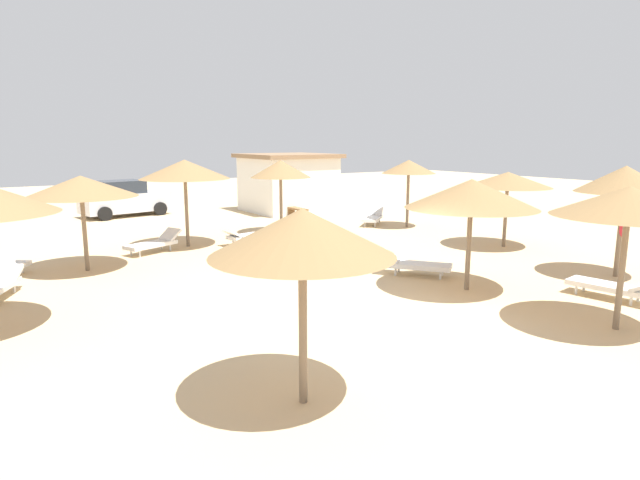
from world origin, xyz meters
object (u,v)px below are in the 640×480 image
Objects in this scene: parasol_2 at (409,167)px; parasol_6 at (281,169)px; bench_0 at (297,211)px; parasol_4 at (629,202)px; lounger_4 at (614,286)px; lounger_0 at (414,264)px; parasol_5 at (81,186)px; parasol_7 at (302,233)px; lounger_2 at (373,217)px; beach_cabana at (288,182)px; parasol_9 at (625,180)px; lounger_6 at (248,235)px; parked_car at (124,199)px; parasol_0 at (471,194)px; parasol_3 at (185,169)px; lounger_3 at (154,243)px; parasol_8 at (508,180)px.

parasol_2 is 0.98× the size of parasol_6.
parasol_4 is at bearing -98.83° from bench_0.
lounger_4 is at bearing -80.17° from parasol_6.
parasol_5 is at bearing 143.17° from lounger_0.
parasol_7 reaches higher than lounger_2.
beach_cabana is at bearing 60.51° from parasol_7.
lounger_0 is at bearing -131.25° from parasol_2.
parasol_9 reaches higher than bench_0.
parked_car is at bearing 100.81° from lounger_6.
parasol_0 is at bearing 22.68° from parasol_7.
parasol_3 is 2.68m from lounger_3.
lounger_0 is at bearing -121.78° from lounger_2.
parasol_5 reaches higher than lounger_0.
lounger_0 is at bearing -104.73° from bench_0.
lounger_2 is at bearing -62.60° from bench_0.
parasol_8 is 10.29m from bench_0.
parasol_6 is 1.04× the size of parasol_7.
parasol_3 reaches higher than bench_0.
parasol_8 reaches higher than lounger_0.
parked_car is at bearing 121.03° from parasol_8.
lounger_6 is at bearing -149.52° from parasol_6.
parasol_7 is 1.38× the size of lounger_4.
lounger_2 is 1.22× the size of bench_0.
beach_cabana reaches higher than parasol_7.
parasol_3 is at bearing -140.76° from beach_cabana.
parasol_5 is 1.09× the size of parasol_7.
parasol_6 is 8.30m from parasol_8.
parasol_5 is 1.01× the size of parasol_9.
parasol_0 is at bearing -102.37° from bench_0.
parasol_2 is 0.94× the size of parasol_5.
parasol_7 is (1.05, -9.92, 0.05)m from parasol_5.
lounger_3 is 11.10m from beach_cabana.
parasol_4 is at bearing -79.36° from parked_car.
parasol_2 is 9.25m from parasol_3.
parasol_5 is 1.64× the size of lounger_2.
parasol_5 is at bearing -170.18° from lounger_2.
parasol_0 is 15.75m from beach_cabana.
parasol_8 is 1.59× the size of lounger_2.
parasol_4 is at bearing -54.48° from parasol_5.
parasol_3 is 4.02m from parasol_5.
parasol_3 reaches higher than lounger_4.
lounger_6 is (-6.28, 9.64, -2.29)m from parasol_9.
parasol_6 reaches higher than parked_car.
parasol_4 is 13.24m from parasol_5.
parasol_5 is 9.98m from parasol_7.
parasol_4 reaches higher than lounger_0.
parasol_0 is at bearing 94.42° from parasol_4.
parasol_9 reaches higher than parasol_2.
parasol_6 is 1.44× the size of lounger_3.
parasol_7 is at bearing -97.18° from parked_car.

